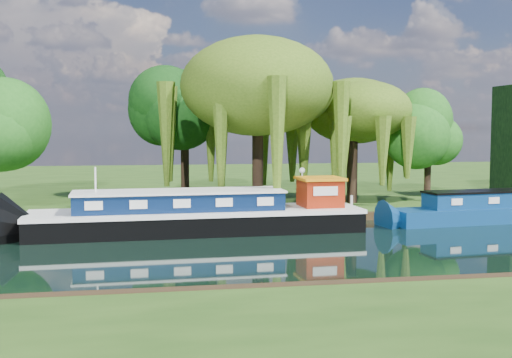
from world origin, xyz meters
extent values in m
plane|color=black|center=(0.00, 0.00, 0.00)|extent=(120.00, 120.00, 0.00)
cube|color=#1F3F11|center=(0.00, 34.00, 0.23)|extent=(120.00, 52.00, 0.45)
cube|color=black|center=(-6.42, 5.24, 0.43)|extent=(17.28, 4.48, 1.14)
cube|color=silver|center=(-6.42, 5.24, 1.10)|extent=(17.38, 4.56, 0.21)
cube|color=#091A3B|center=(-7.37, 5.20, 1.66)|extent=(10.73, 3.16, 0.90)
cube|color=silver|center=(-7.37, 5.20, 2.17)|extent=(10.93, 3.35, 0.11)
cube|color=maroon|center=(0.24, 5.50, 1.92)|extent=(2.18, 2.18, 1.43)
cube|color=orange|center=(0.24, 5.50, 2.71)|extent=(2.42, 2.42, 0.15)
cylinder|color=silver|center=(-11.56, 5.04, 2.35)|extent=(0.10, 0.10, 2.29)
cube|color=navy|center=(11.41, 6.15, 0.38)|extent=(13.87, 3.74, 1.03)
cube|color=navy|center=(11.41, 6.15, 1.32)|extent=(9.72, 2.73, 0.86)
cube|color=black|center=(11.41, 6.15, 1.80)|extent=(9.85, 2.86, 0.11)
cube|color=silver|center=(7.92, 4.90, 1.36)|extent=(0.69, 0.13, 0.37)
cube|color=silver|center=(10.31, 5.15, 1.36)|extent=(0.69, 0.13, 0.37)
imported|color=maroon|center=(-7.13, 5.50, 0.00)|extent=(3.76, 3.10, 0.67)
cylinder|color=black|center=(-2.08, 11.69, 3.47)|extent=(0.78, 0.78, 6.05)
ellipsoid|color=#355111|center=(-2.08, 11.69, 7.84)|extent=(8.44, 8.44, 5.46)
cylinder|color=black|center=(4.61, 13.12, 2.71)|extent=(0.64, 0.64, 4.52)
ellipsoid|color=#355111|center=(4.61, 13.12, 5.97)|extent=(6.17, 6.17, 3.99)
cylinder|color=black|center=(-6.23, 18.23, 3.72)|extent=(0.59, 0.59, 6.54)
ellipsoid|color=black|center=(-6.23, 18.23, 6.40)|extent=(5.23, 5.23, 5.23)
cylinder|color=black|center=(10.02, 13.17, 2.97)|extent=(0.42, 0.42, 5.03)
ellipsoid|color=#195114|center=(10.02, 13.17, 5.02)|extent=(4.02, 4.02, 4.02)
cylinder|color=silver|center=(0.50, 10.50, 1.55)|extent=(0.10, 0.10, 2.20)
sphere|color=white|center=(0.50, 10.50, 2.83)|extent=(0.36, 0.36, 0.36)
cylinder|color=silver|center=(-10.00, 8.40, 0.95)|extent=(0.16, 0.16, 1.00)
cylinder|color=silver|center=(-4.00, 8.40, 0.95)|extent=(0.16, 0.16, 1.00)
cylinder|color=silver|center=(3.00, 8.40, 0.95)|extent=(0.16, 0.16, 1.00)
cylinder|color=silver|center=(9.00, 8.40, 0.95)|extent=(0.16, 0.16, 1.00)
camera|label=1|loc=(-9.19, -27.92, 5.44)|focal=45.00mm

